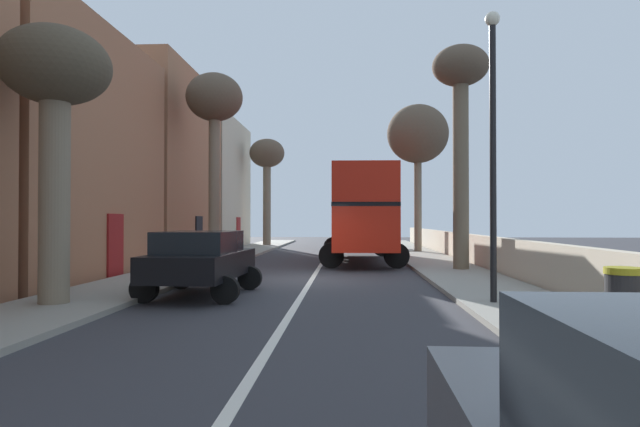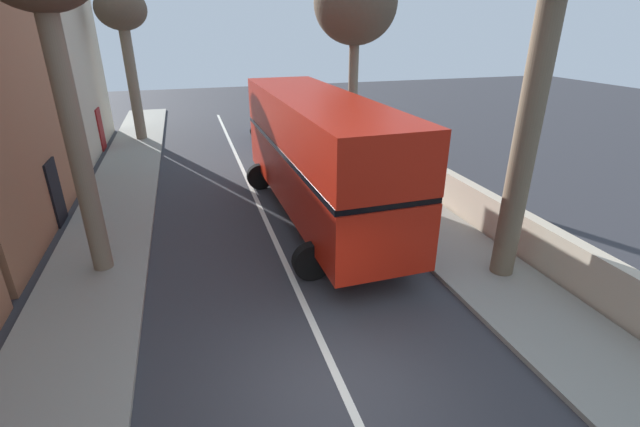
# 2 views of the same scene
# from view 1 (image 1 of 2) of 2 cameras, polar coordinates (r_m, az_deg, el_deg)

# --- Properties ---
(ground_plane) EXTENTS (84.00, 84.00, 0.00)m
(ground_plane) POSITION_cam_1_polar(r_m,az_deg,el_deg) (16.90, -0.87, -7.15)
(ground_plane) COLOR #333338
(road_centre_line) EXTENTS (0.16, 54.00, 0.01)m
(road_centre_line) POSITION_cam_1_polar(r_m,az_deg,el_deg) (16.90, -0.87, -7.14)
(road_centre_line) COLOR silver
(road_centre_line) RESTS_ON ground
(sidewalk_left) EXTENTS (2.60, 60.00, 0.12)m
(sidewalk_left) POSITION_cam_1_polar(r_m,az_deg,el_deg) (17.91, -16.82, -6.57)
(sidewalk_left) COLOR gray
(sidewalk_left) RESTS_ON ground
(sidewalk_right) EXTENTS (2.60, 60.00, 0.12)m
(sidewalk_right) POSITION_cam_1_polar(r_m,az_deg,el_deg) (17.26, 15.70, -6.79)
(sidewalk_right) COLOR gray
(sidewalk_right) RESTS_ON ground
(terraced_houses_left) EXTENTS (4.07, 47.62, 9.40)m
(terraced_houses_left) POSITION_cam_1_polar(r_m,az_deg,el_deg) (19.74, -26.41, 6.50)
(terraced_houses_left) COLOR brown
(terraced_houses_left) RESTS_ON ground
(boundary_wall_right) EXTENTS (0.36, 54.00, 1.29)m
(boundary_wall_right) POSITION_cam_1_polar(r_m,az_deg,el_deg) (17.61, 20.64, -4.75)
(boundary_wall_right) COLOR beige
(boundary_wall_right) RESTS_ON ground
(double_decker_bus) EXTENTS (3.71, 10.45, 4.06)m
(double_decker_bus) POSITION_cam_1_polar(r_m,az_deg,el_deg) (24.18, 4.38, 0.36)
(double_decker_bus) COLOR #B61C0D
(double_decker_bus) RESTS_ON ground
(parked_car_black_left_0) EXTENTS (2.63, 4.03, 1.61)m
(parked_car_black_left_0) POSITION_cam_1_polar(r_m,az_deg,el_deg) (13.40, -12.84, -4.85)
(parked_car_black_left_0) COLOR black
(parked_car_black_left_0) RESTS_ON ground
(parked_car_blue_right_1) EXTENTS (2.52, 4.46, 1.72)m
(parked_car_blue_right_1) POSITION_cam_1_polar(r_m,az_deg,el_deg) (35.01, 5.31, -2.24)
(parked_car_blue_right_1) COLOR #1E389E
(parked_car_blue_right_1) RESTS_ON ground
(street_tree_left_0) EXTENTS (2.31, 2.31, 5.93)m
(street_tree_left_0) POSITION_cam_1_polar(r_m,az_deg,el_deg) (12.89, -26.88, 12.16)
(street_tree_left_0) COLOR #7A6B56
(street_tree_left_0) RESTS_ON sidewalk_left
(street_tree_right_3) EXTENTS (2.05, 2.05, 8.17)m
(street_tree_right_3) POSITION_cam_1_polar(r_m,az_deg,el_deg) (20.29, 15.06, 12.43)
(street_tree_right_3) COLOR brown
(street_tree_right_3) RESTS_ON sidewalk_right
(street_tree_left_4) EXTENTS (2.53, 2.53, 7.65)m
(street_tree_left_4) POSITION_cam_1_polar(r_m,az_deg,el_deg) (38.10, -5.80, 5.88)
(street_tree_left_4) COLOR #7A6B56
(street_tree_left_4) RESTS_ON sidewalk_left
(street_tree_right_5) EXTENTS (3.50, 3.50, 8.40)m
(street_tree_right_5) POSITION_cam_1_polar(r_m,az_deg,el_deg) (30.80, 10.60, 8.35)
(street_tree_right_5) COLOR #7A6B56
(street_tree_right_5) RESTS_ON sidewalk_right
(street_tree_left_6) EXTENTS (2.47, 2.47, 8.22)m
(street_tree_left_6) POSITION_cam_1_polar(r_m,az_deg,el_deg) (23.84, -11.43, 11.34)
(street_tree_left_6) COLOR #7A6B56
(street_tree_left_6) RESTS_ON sidewalk_left
(lamppost_right) EXTENTS (0.32, 0.32, 6.31)m
(lamppost_right) POSITION_cam_1_polar(r_m,az_deg,el_deg) (12.07, 18.31, 8.45)
(lamppost_right) COLOR black
(lamppost_right) RESTS_ON sidewalk_right
(litter_bin_right) EXTENTS (0.55, 0.55, 1.06)m
(litter_bin_right) POSITION_cam_1_polar(r_m,az_deg,el_deg) (9.18, 30.19, -8.36)
(litter_bin_right) COLOR black
(litter_bin_right) RESTS_ON sidewalk_right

